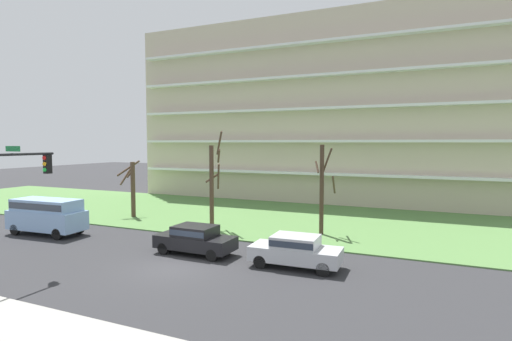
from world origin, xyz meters
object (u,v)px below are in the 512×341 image
at_px(tree_far_left, 132,186).
at_px(van_blue_near_left, 47,214).
at_px(tree_left, 213,183).
at_px(tree_center, 323,188).
at_px(sedan_silver_center_left, 295,250).
at_px(sedan_black_center_right, 195,238).

height_order(tree_far_left, van_blue_near_left, tree_far_left).
distance_m(tree_far_left, van_blue_near_left, 7.26).
xyz_separation_m(tree_left, tree_center, (7.46, 1.33, -0.12)).
relative_size(tree_left, van_blue_near_left, 1.30).
distance_m(tree_far_left, sedan_silver_center_left, 17.80).
relative_size(tree_left, tree_center, 1.16).
distance_m(tree_far_left, tree_center, 15.71).
distance_m(tree_left, tree_center, 7.58).
distance_m(tree_far_left, tree_left, 8.36).
bearing_deg(van_blue_near_left, tree_left, -150.90).
bearing_deg(sedan_black_center_right, sedan_silver_center_left, -179.01).
xyz_separation_m(tree_far_left, tree_center, (15.70, 0.08, 0.61)).
bearing_deg(tree_center, van_blue_near_left, -156.72).
relative_size(tree_center, van_blue_near_left, 1.12).
bearing_deg(tree_far_left, tree_center, 0.29).
height_order(tree_center, van_blue_near_left, tree_center).
height_order(van_blue_near_left, sedan_black_center_right, van_blue_near_left).
distance_m(van_blue_near_left, sedan_black_center_right, 11.51).
xyz_separation_m(tree_center, van_blue_near_left, (-16.69, -7.18, -1.75)).
relative_size(tree_center, sedan_black_center_right, 1.34).
relative_size(tree_far_left, tree_left, 0.67).
bearing_deg(tree_center, tree_far_left, -179.71).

